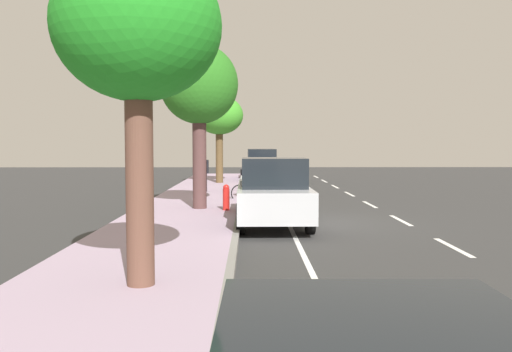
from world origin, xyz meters
TOP-DOWN VIEW (x-y plane):
  - ground at (0.00, 0.00)m, footprint 72.71×72.71m
  - sidewalk at (3.87, 0.00)m, footprint 3.42×45.45m
  - curb_edge at (2.08, 0.00)m, footprint 0.16×45.45m
  - lane_stripe_centre at (-2.86, -0.62)m, footprint 0.14×44.20m
  - lane_stripe_bike_edge at (0.61, 0.00)m, footprint 0.12×45.45m
  - parked_suv_dark_blue_nearest at (1.04, -17.20)m, footprint 2.04×4.74m
  - parked_sedan_tan_second at (0.88, -9.28)m, footprint 1.90×4.43m
  - parked_pickup_silver_mid at (1.09, 0.22)m, footprint 2.06×5.32m
  - bicycle_at_curb at (1.61, -5.49)m, footprint 1.76×0.46m
  - cyclist_with_backpack at (1.84, -5.94)m, footprint 0.44×0.62m
  - street_tree_near_cyclist at (3.41, -13.94)m, footprint 2.62×2.62m
  - street_tree_mid_block at (3.41, -2.37)m, footprint 2.59×2.59m
  - street_tree_far_end at (3.41, 7.32)m, footprint 2.53×2.53m
  - pedestrian_on_phone at (3.81, -8.58)m, footprint 0.46×0.47m
  - fire_hydrant at (2.51, -1.86)m, footprint 0.22×0.22m

SIDE VIEW (x-z plane):
  - ground at x=0.00m, z-range 0.00..0.00m
  - lane_stripe_bike_edge at x=0.61m, z-range 0.00..0.01m
  - lane_stripe_centre at x=-2.86m, z-range 0.00..0.01m
  - sidewalk at x=3.87m, z-range 0.00..0.17m
  - curb_edge at x=2.08m, z-range 0.00..0.17m
  - bicycle_at_curb at x=1.61m, z-range -0.01..0.77m
  - fire_hydrant at x=2.51m, z-range 0.17..1.01m
  - parked_sedan_tan_second at x=0.88m, z-range -0.01..1.51m
  - parked_pickup_silver_mid at x=1.09m, z-range -0.07..1.88m
  - cyclist_with_backpack at x=1.84m, z-range 0.16..1.76m
  - parked_suv_dark_blue_nearest at x=1.04m, z-range 0.03..2.02m
  - pedestrian_on_phone at x=3.81m, z-range 0.28..1.94m
  - street_tree_near_cyclist at x=3.41m, z-range 1.42..6.19m
  - street_tree_far_end at x=3.41m, z-range 1.48..6.57m
  - street_tree_mid_block at x=3.41m, z-range 1.48..6.93m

